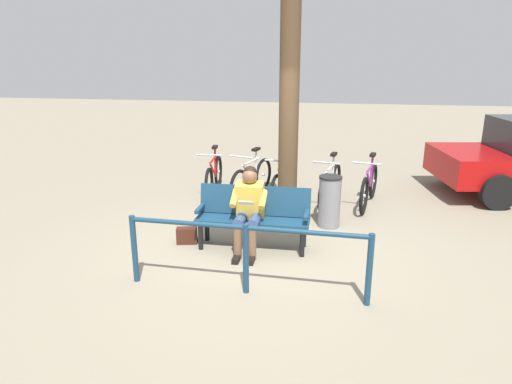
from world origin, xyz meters
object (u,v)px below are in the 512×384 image
person_reading (249,206)px  handbag (187,236)px  bicycle_black (252,179)px  bicycle_silver (284,183)px  bicycle_purple (214,177)px  bicycle_orange (330,186)px  tree_trunk (289,110)px  litter_bin (330,201)px  bench (254,213)px  bicycle_green (369,186)px

person_reading → handbag: person_reading is taller
handbag → bicycle_black: bearing=-103.1°
handbag → bicycle_silver: 2.49m
handbag → bicycle_purple: bearing=-85.0°
bicycle_orange → bicycle_purple: (2.26, -0.28, 0.00)m
handbag → bicycle_orange: bicycle_orange is taller
tree_trunk → person_reading: bearing=74.4°
litter_bin → bicycle_orange: bicycle_orange is taller
bicycle_silver → litter_bin: bearing=46.6°
bench → bicycle_silver: 2.12m
person_reading → bicycle_purple: size_ratio=0.71×
person_reading → bicycle_black: size_ratio=0.74×
person_reading → bicycle_orange: size_ratio=0.73×
bicycle_orange → tree_trunk: bearing=-28.1°
handbag → bicycle_green: (-2.74, -2.23, 0.24)m
bicycle_orange → bicycle_purple: 2.28m
bicycle_silver → bicycle_purple: (1.41, -0.27, 0.00)m
person_reading → bicycle_silver: (-0.25, -2.26, -0.31)m
tree_trunk → bicycle_silver: size_ratio=2.18×
bicycle_orange → bicycle_purple: size_ratio=0.99×
bicycle_black → bicycle_purple: same height
person_reading → bicycle_black: person_reading is taller
bicycle_green → bicycle_black: 2.20m
litter_bin → bicycle_black: size_ratio=0.52×
tree_trunk → litter_bin: 1.59m
bench → bicycle_orange: 2.35m
litter_bin → bicycle_black: (1.49, -1.34, -0.06)m
handbag → bicycle_silver: bearing=-118.8°
handbag → litter_bin: (-2.04, -1.04, 0.30)m
litter_bin → bicycle_orange: 1.13m
handbag → bicycle_silver: (-1.19, -2.17, 0.24)m
bench → person_reading: bearing=77.5°
bench → bicycle_black: 2.35m
litter_bin → bicycle_green: bearing=-120.4°
tree_trunk → litter_bin: size_ratio=4.35×
person_reading → bicycle_purple: 2.80m
tree_trunk → bicycle_green: bearing=-147.2°
bicycle_orange → bicycle_silver: bearing=-78.5°
handbag → bicycle_purple: 2.47m
litter_bin → tree_trunk: bearing=-22.0°
bench → bicycle_silver: bicycle_silver is taller
bench → bicycle_orange: bearing=-116.6°
bench → bicycle_silver: (-0.21, -2.10, -0.15)m
bicycle_green → bicycle_orange: (0.70, 0.07, 0.00)m
tree_trunk → bench: bearing=74.0°
bicycle_black → bicycle_orange: bearing=99.4°
tree_trunk → bicycle_green: size_ratio=2.20×
bench → bicycle_green: (-1.76, -2.16, -0.15)m
bicycle_purple → bench: bearing=22.6°
bench → handbag: (0.98, 0.07, -0.39)m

